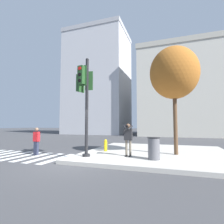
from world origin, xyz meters
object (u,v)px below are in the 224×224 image
(traffic_signal_pole, at_px, (85,91))
(fire_hydrant, at_px, (106,145))
(pedestrian_distant, at_px, (36,140))
(trash_bin, at_px, (154,148))
(street_tree, at_px, (174,73))
(person_photographer, at_px, (128,136))

(traffic_signal_pole, relative_size, fire_hydrant, 7.15)
(pedestrian_distant, height_order, trash_bin, pedestrian_distant)
(pedestrian_distant, height_order, fire_hydrant, pedestrian_distant)
(trash_bin, bearing_deg, pedestrian_distant, 179.59)
(traffic_signal_pole, height_order, street_tree, street_tree)
(traffic_signal_pole, xyz_separation_m, trash_bin, (3.39, 0.28, -2.79))
(traffic_signal_pole, relative_size, person_photographer, 3.08)
(fire_hydrant, xyz_separation_m, trash_bin, (2.99, -1.64, 0.15))
(person_photographer, height_order, street_tree, street_tree)
(pedestrian_distant, distance_m, fire_hydrant, 4.05)
(traffic_signal_pole, height_order, trash_bin, traffic_signal_pole)
(person_photographer, distance_m, pedestrian_distant, 5.42)
(person_photographer, height_order, pedestrian_distant, person_photographer)
(person_photographer, xyz_separation_m, street_tree, (2.27, 1.33, 3.41))
(pedestrian_distant, bearing_deg, trash_bin, -0.41)
(traffic_signal_pole, xyz_separation_m, pedestrian_distant, (-3.31, 0.33, -2.62))
(trash_bin, bearing_deg, street_tree, 61.18)
(traffic_signal_pole, distance_m, street_tree, 4.95)
(street_tree, bearing_deg, pedestrian_distant, -167.35)
(trash_bin, bearing_deg, fire_hydrant, 151.23)
(street_tree, bearing_deg, fire_hydrant, -178.14)
(pedestrian_distant, distance_m, street_tree, 8.70)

